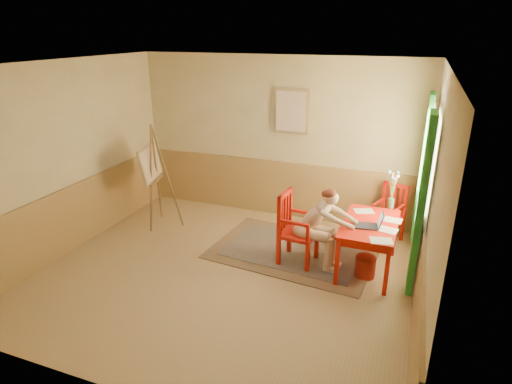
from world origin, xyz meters
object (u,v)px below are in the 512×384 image
at_px(figure, 319,224).
at_px(table, 369,229).
at_px(chair_left, 295,228).
at_px(chair_back, 389,213).
at_px(easel, 152,167).
at_px(laptop, 371,224).

bearing_deg(figure, table, 12.50).
bearing_deg(table, chair_left, -172.35).
relative_size(chair_back, easel, 0.53).
bearing_deg(easel, chair_back, 11.76).
bearing_deg(chair_left, figure, -2.30).
bearing_deg(laptop, table, 101.27).
relative_size(chair_left, figure, 0.89).
bearing_deg(table, laptop, -78.73).
height_order(chair_left, laptop, chair_left).
bearing_deg(laptop, figure, -177.94).
distance_m(table, chair_back, 1.08).
relative_size(chair_left, chair_back, 1.14).
distance_m(chair_back, laptop, 1.22).
relative_size(figure, easel, 0.68).
relative_size(table, laptop, 3.15).
relative_size(chair_back, laptop, 2.41).
bearing_deg(table, figure, -167.50).
bearing_deg(chair_back, figure, -126.15).
height_order(figure, easel, easel).
relative_size(laptop, easel, 0.22).
bearing_deg(chair_left, table, 7.65).
height_order(chair_left, chair_back, chair_left).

